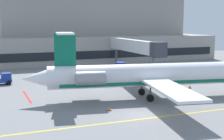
{
  "coord_description": "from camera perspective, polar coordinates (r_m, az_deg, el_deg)",
  "views": [
    {
      "loc": [
        -15.46,
        -30.14,
        9.74
      ],
      "look_at": [
        1.58,
        12.44,
        3.0
      ],
      "focal_mm": 53.15,
      "sensor_mm": 36.0,
      "label": 1
    }
  ],
  "objects": [
    {
      "name": "ground",
      "position": [
        35.26,
        5.18,
        -7.8
      ],
      "size": [
        120.0,
        120.0,
        0.11
      ],
      "color": "slate"
    },
    {
      "name": "terminal_building",
      "position": [
        82.6,
        -6.41,
        5.94
      ],
      "size": [
        78.13,
        17.34,
        16.13
      ],
      "color": "gray",
      "rests_on": "ground"
    },
    {
      "name": "jet_bridge_east",
      "position": [
        65.43,
        4.09,
        4.06
      ],
      "size": [
        2.4,
        21.4,
        6.24
      ],
      "color": "silver",
      "rests_on": "ground"
    },
    {
      "name": "regional_jet",
      "position": [
        42.43,
        6.98,
        -0.86
      ],
      "size": [
        32.98,
        26.27,
        8.44
      ],
      "color": "white",
      "rests_on": "ground"
    },
    {
      "name": "baggage_tug",
      "position": [
        63.53,
        1.61,
        0.36
      ],
      "size": [
        2.83,
        4.43,
        1.94
      ],
      "color": "#19389E",
      "rests_on": "ground"
    },
    {
      "name": "pushback_tractor",
      "position": [
        51.11,
        10.11,
        -1.66
      ],
      "size": [
        3.53,
        2.3,
        2.17
      ],
      "color": "#E5B20C",
      "rests_on": "ground"
    },
    {
      "name": "belt_loader",
      "position": [
        54.33,
        -18.36,
        -1.51
      ],
      "size": [
        3.54,
        2.2,
        1.77
      ],
      "color": "#19389E",
      "rests_on": "ground"
    },
    {
      "name": "safety_cone_alpha",
      "position": [
        36.69,
        -0.5,
        -6.64
      ],
      "size": [
        0.47,
        0.47,
        0.55
      ],
      "color": "orange",
      "rests_on": "ground"
    },
    {
      "name": "safety_cone_bravo",
      "position": [
        50.11,
        13.25,
        -2.79
      ],
      "size": [
        0.47,
        0.47,
        0.55
      ],
      "color": "orange",
      "rests_on": "ground"
    }
  ]
}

